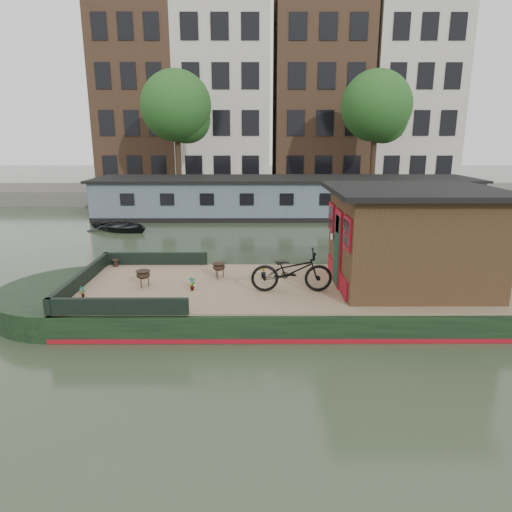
{
  "coord_description": "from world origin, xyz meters",
  "views": [
    {
      "loc": [
        -1.63,
        -10.85,
        4.25
      ],
      "look_at": [
        -1.59,
        0.5,
        1.27
      ],
      "focal_mm": 32.0,
      "sensor_mm": 36.0,
      "label": 1
    }
  ],
  "objects_px": {
    "cabin": "(411,237)",
    "potted_plant_a": "(192,284)",
    "bicycle": "(292,271)",
    "brazier_front": "(143,279)",
    "dinghy": "(121,223)",
    "brazier_rear": "(219,270)"
  },
  "relations": [
    {
      "from": "brazier_front",
      "to": "brazier_rear",
      "type": "bearing_deg",
      "value": 21.29
    },
    {
      "from": "brazier_front",
      "to": "potted_plant_a",
      "type": "bearing_deg",
      "value": -13.72
    },
    {
      "from": "cabin",
      "to": "brazier_front",
      "type": "distance_m",
      "value": 6.64
    },
    {
      "from": "dinghy",
      "to": "cabin",
      "type": "bearing_deg",
      "value": -103.68
    },
    {
      "from": "cabin",
      "to": "bicycle",
      "type": "xyz_separation_m",
      "value": [
        -2.93,
        -0.46,
        -0.72
      ]
    },
    {
      "from": "bicycle",
      "to": "brazier_front",
      "type": "bearing_deg",
      "value": 83.67
    },
    {
      "from": "brazier_rear",
      "to": "cabin",
      "type": "bearing_deg",
      "value": -7.38
    },
    {
      "from": "cabin",
      "to": "dinghy",
      "type": "relative_size",
      "value": 1.27
    },
    {
      "from": "cabin",
      "to": "potted_plant_a",
      "type": "height_order",
      "value": "cabin"
    },
    {
      "from": "brazier_rear",
      "to": "bicycle",
      "type": "bearing_deg",
      "value": -30.65
    },
    {
      "from": "bicycle",
      "to": "potted_plant_a",
      "type": "height_order",
      "value": "bicycle"
    },
    {
      "from": "cabin",
      "to": "potted_plant_a",
      "type": "distance_m",
      "value": 5.44
    },
    {
      "from": "potted_plant_a",
      "to": "brazier_front",
      "type": "bearing_deg",
      "value": 166.28
    },
    {
      "from": "cabin",
      "to": "brazier_rear",
      "type": "xyz_separation_m",
      "value": [
        -4.74,
        0.61,
        -1.03
      ]
    },
    {
      "from": "bicycle",
      "to": "dinghy",
      "type": "distance_m",
      "value": 12.8
    },
    {
      "from": "cabin",
      "to": "brazier_rear",
      "type": "distance_m",
      "value": 4.89
    },
    {
      "from": "brazier_rear",
      "to": "brazier_front",
      "type": "bearing_deg",
      "value": -158.71
    },
    {
      "from": "cabin",
      "to": "potted_plant_a",
      "type": "relative_size",
      "value": 11.8
    },
    {
      "from": "bicycle",
      "to": "dinghy",
      "type": "height_order",
      "value": "bicycle"
    },
    {
      "from": "bicycle",
      "to": "cabin",
      "type": "bearing_deg",
      "value": -81.59
    },
    {
      "from": "bicycle",
      "to": "brazier_rear",
      "type": "bearing_deg",
      "value": 58.8
    },
    {
      "from": "cabin",
      "to": "potted_plant_a",
      "type": "bearing_deg",
      "value": -175.74
    }
  ]
}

